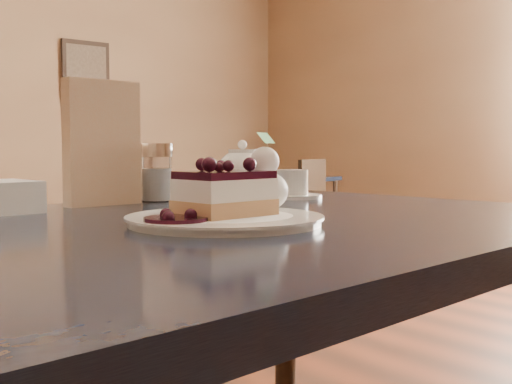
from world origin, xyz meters
TOP-DOWN VIEW (x-y plane):
  - main_table at (-0.19, 0.19)m, footprint 1.35×0.97m
  - dessert_plate at (-0.19, 0.14)m, footprint 0.27×0.27m
  - cheesecake_slice at (-0.19, 0.14)m, footprint 0.14×0.10m
  - whipped_cream at (-0.10, 0.16)m, footprint 0.07×0.07m
  - berry_sauce at (-0.28, 0.12)m, footprint 0.09×0.09m
  - tea_set at (0.18, 0.54)m, footprint 0.20×0.26m
  - menu_card at (-0.18, 0.53)m, footprint 0.15×0.05m
  - sugar_shaker at (-0.07, 0.53)m, footprint 0.06×0.06m
  - bg_table_far_right at (2.81, 3.44)m, footprint 1.04×1.60m

SIDE VIEW (x-z plane):
  - bg_table_far_right at x=2.81m, z-range -0.47..0.59m
  - main_table at x=-0.19m, z-range 0.32..1.12m
  - dessert_plate at x=-0.19m, z-range 0.80..0.81m
  - berry_sauce at x=-0.28m, z-range 0.81..0.82m
  - whipped_cream at x=-0.10m, z-range 0.81..0.87m
  - cheesecake_slice at x=-0.19m, z-range 0.81..0.87m
  - tea_set at x=0.18m, z-range 0.79..0.90m
  - sugar_shaker at x=-0.07m, z-range 0.80..0.92m
  - menu_card at x=-0.18m, z-range 0.80..1.03m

